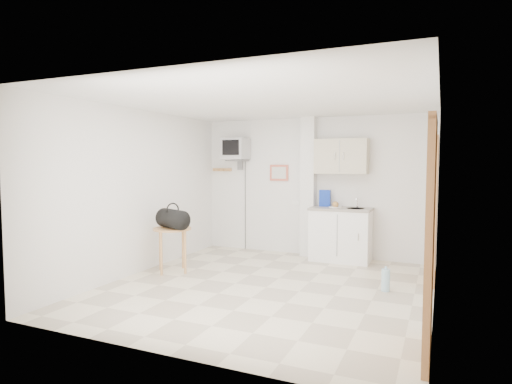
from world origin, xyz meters
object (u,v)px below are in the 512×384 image
at_px(crt_television, 236,150).
at_px(round_table, 172,234).
at_px(duffel_bag, 173,219).
at_px(water_bottle, 386,280).

height_order(crt_television, round_table, crt_television).
xyz_separation_m(crt_television, duffel_bag, (-0.15, -1.88, -1.10)).
distance_m(round_table, water_bottle, 3.20).
distance_m(round_table, duffel_bag, 0.26).
height_order(duffel_bag, water_bottle, duffel_bag).
bearing_deg(water_bottle, round_table, -175.00).
bearing_deg(water_bottle, duffel_bag, -174.01).
xyz_separation_m(crt_television, round_table, (-0.20, -1.83, -1.35)).
xyz_separation_m(crt_television, water_bottle, (2.96, -1.55, -1.79)).
relative_size(round_table, duffel_bag, 1.13).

